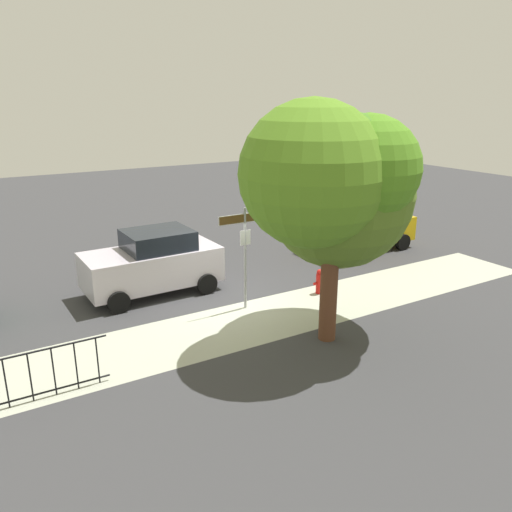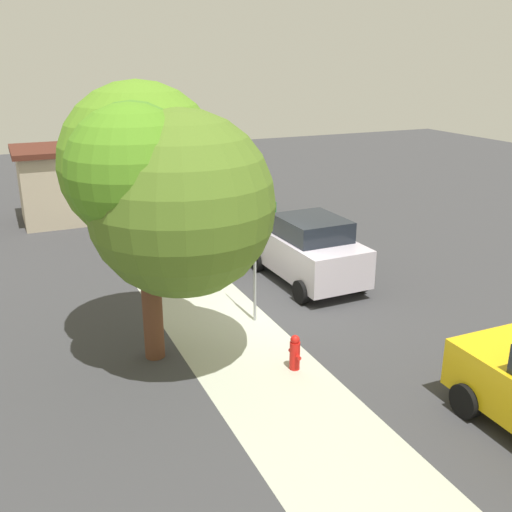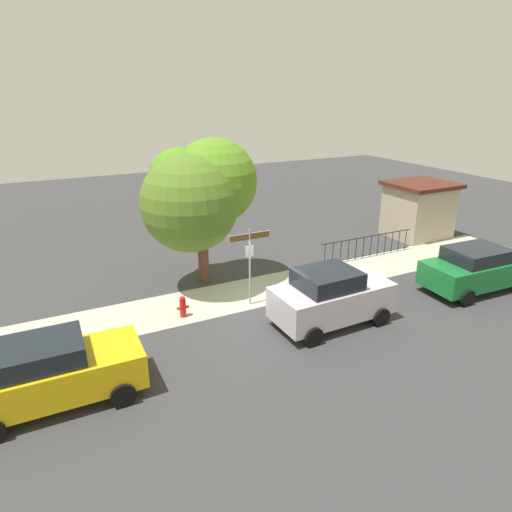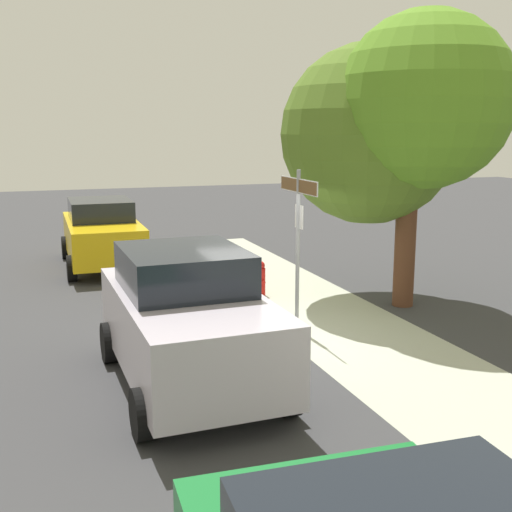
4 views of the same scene
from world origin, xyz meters
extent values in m
plane|color=#38383A|center=(0.00, 0.00, 0.00)|extent=(60.00, 60.00, 0.00)
cube|color=#ABAE9B|center=(2.00, 1.30, 0.00)|extent=(24.00, 2.60, 0.00)
cylinder|color=#9EA0A5|center=(-0.25, 0.40, 1.46)|extent=(0.07, 0.07, 2.93)
cube|color=brown|center=(-0.25, 0.40, 2.64)|extent=(1.56, 0.02, 0.22)
cube|color=white|center=(-0.25, 0.40, 2.64)|extent=(1.59, 0.02, 0.25)
cube|color=silver|center=(-0.25, 0.42, 2.09)|extent=(0.32, 0.02, 0.42)
cylinder|color=brown|center=(-1.03, 3.14, 1.37)|extent=(0.43, 0.43, 2.73)
sphere|color=#477D24|center=(-1.37, 3.37, 4.34)|extent=(2.30, 2.30, 2.30)
sphere|color=#537424|center=(-1.67, 2.59, 3.52)|extent=(3.68, 3.68, 3.68)
sphere|color=#588B22|center=(-0.47, 3.06, 4.15)|extent=(3.34, 3.34, 3.34)
sphere|color=#4F891F|center=(-1.67, 3.50, 4.24)|extent=(2.48, 2.48, 2.48)
cube|color=gold|center=(-6.99, -2.33, 0.79)|extent=(4.29, 1.83, 0.93)
cube|color=black|center=(-7.25, -2.33, 1.51)|extent=(2.07, 1.59, 0.53)
cylinder|color=black|center=(-5.53, -1.45, 0.32)|extent=(0.64, 0.23, 0.64)
cylinder|color=black|center=(-5.54, -3.23, 0.32)|extent=(0.64, 0.23, 0.64)
cylinder|color=black|center=(-8.44, -1.42, 0.32)|extent=(0.64, 0.23, 0.64)
cylinder|color=black|center=(-8.45, -3.21, 0.32)|extent=(0.64, 0.23, 0.64)
cube|color=silver|center=(1.62, -2.07, 0.85)|extent=(4.08, 1.95, 1.06)
cube|color=black|center=(1.38, -2.07, 1.67)|extent=(1.97, 1.68, 0.58)
cylinder|color=black|center=(2.97, -1.10, 0.32)|extent=(0.64, 0.23, 0.64)
cylinder|color=black|center=(3.01, -2.98, 0.32)|extent=(0.64, 0.23, 0.64)
cylinder|color=black|center=(0.23, -1.16, 0.32)|extent=(0.64, 0.23, 0.64)
cylinder|color=black|center=(0.26, -3.03, 0.32)|extent=(0.64, 0.23, 0.64)
cylinder|color=black|center=(4.40, 2.30, 0.53)|extent=(0.03, 0.03, 1.05)
cylinder|color=black|center=(4.84, 2.30, 0.53)|extent=(0.03, 0.03, 1.05)
cylinder|color=black|center=(5.28, 2.30, 0.53)|extent=(0.03, 0.03, 1.05)
cylinder|color=black|center=(5.71, 2.30, 0.53)|extent=(0.03, 0.03, 1.05)
cylinder|color=black|center=(6.15, 2.30, 0.53)|extent=(0.03, 0.03, 1.05)
cylinder|color=red|center=(-2.76, 0.60, 0.31)|extent=(0.22, 0.22, 0.62)
sphere|color=red|center=(-2.76, 0.60, 0.68)|extent=(0.20, 0.20, 0.20)
cylinder|color=red|center=(-2.92, 0.60, 0.34)|extent=(0.10, 0.09, 0.09)
cylinder|color=red|center=(-2.60, 0.60, 0.34)|extent=(0.10, 0.09, 0.09)
camera|label=1|loc=(6.44, 12.16, 5.81)|focal=35.74mm
camera|label=2|loc=(-12.33, 5.75, 6.25)|focal=40.95mm
camera|label=3|loc=(-6.63, -12.86, 7.48)|focal=30.97mm
camera|label=4|loc=(10.02, -4.04, 3.62)|focal=44.54mm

